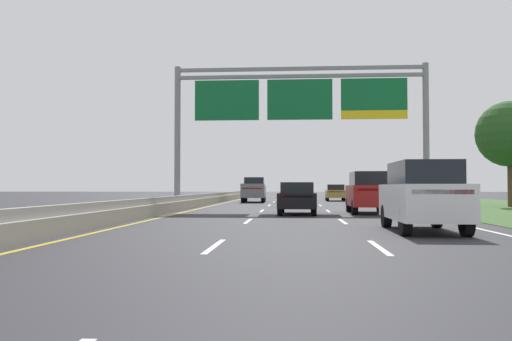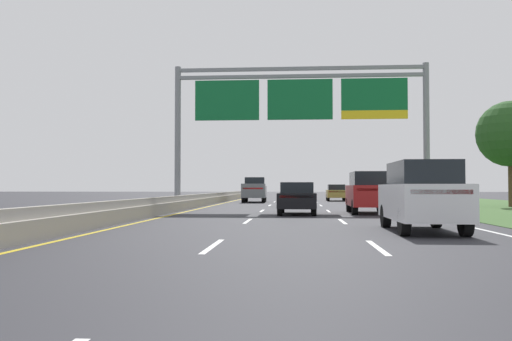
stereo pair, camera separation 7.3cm
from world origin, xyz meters
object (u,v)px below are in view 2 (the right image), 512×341
object	(u,v)px
car_red_right_lane_suv	(368,192)
pickup_truck_grey	(255,190)
car_white_right_lane_suv	(422,195)
car_black_centre_lane_sedan	(297,198)
car_gold_right_lane_sedan	(336,192)
overhead_sign_gantry	(300,106)
car_silver_centre_lane_sedan	(294,194)
roadside_tree_mid	(510,134)

from	to	relation	value
car_red_right_lane_suv	pickup_truck_grey	bearing A→B (deg)	21.08
car_white_right_lane_suv	car_red_right_lane_suv	xyz separation A→B (m)	(-0.11, 11.26, 0.00)
car_white_right_lane_suv	car_black_centre_lane_sedan	size ratio (longest dim) A/B	1.07
pickup_truck_grey	car_red_right_lane_suv	world-z (taller)	pickup_truck_grey
pickup_truck_grey	car_black_centre_lane_sedan	xyz separation A→B (m)	(3.71, -20.87, -0.26)
car_white_right_lane_suv	car_gold_right_lane_sedan	bearing A→B (deg)	0.32
pickup_truck_grey	car_black_centre_lane_sedan	world-z (taller)	pickup_truck_grey
overhead_sign_gantry	car_white_right_lane_suv	xyz separation A→B (m)	(3.53, -15.24, -5.04)
car_silver_centre_lane_sedan	roadside_tree_mid	distance (m)	15.07
pickup_truck_grey	car_white_right_lane_suv	xyz separation A→B (m)	(7.43, -30.93, 0.02)
roadside_tree_mid	overhead_sign_gantry	bearing A→B (deg)	-159.55
car_black_centre_lane_sedan	car_red_right_lane_suv	bearing A→B (deg)	-70.86
car_silver_centre_lane_sedan	car_black_centre_lane_sedan	bearing A→B (deg)	-179.92
car_gold_right_lane_sedan	car_white_right_lane_suv	bearing A→B (deg)	-178.95
overhead_sign_gantry	car_white_right_lane_suv	world-z (taller)	overhead_sign_gantry
pickup_truck_grey	car_red_right_lane_suv	bearing A→B (deg)	-161.21
roadside_tree_mid	car_black_centre_lane_sedan	bearing A→B (deg)	-143.87
pickup_truck_grey	roadside_tree_mid	size ratio (longest dim) A/B	0.77
pickup_truck_grey	car_gold_right_lane_sedan	bearing A→B (deg)	-59.67
car_white_right_lane_suv	car_red_right_lane_suv	distance (m)	11.26
car_gold_right_lane_sedan	pickup_truck_grey	bearing A→B (deg)	123.14
overhead_sign_gantry	car_silver_centre_lane_sedan	bearing A→B (deg)	94.12
overhead_sign_gantry	roadside_tree_mid	world-z (taller)	overhead_sign_gantry
overhead_sign_gantry	roadside_tree_mid	size ratio (longest dim) A/B	2.12
car_silver_centre_lane_sedan	car_black_centre_lane_sedan	world-z (taller)	same
pickup_truck_grey	roadside_tree_mid	distance (m)	21.15
car_silver_centre_lane_sedan	car_black_centre_lane_sedan	size ratio (longest dim) A/B	1.00
car_gold_right_lane_sedan	car_red_right_lane_suv	distance (m)	24.37
overhead_sign_gantry	car_red_right_lane_suv	size ratio (longest dim) A/B	3.19
overhead_sign_gantry	car_silver_centre_lane_sedan	size ratio (longest dim) A/B	3.40
car_red_right_lane_suv	roadside_tree_mid	xyz separation A→B (m)	(10.67, 9.23, 3.79)
car_silver_centre_lane_sedan	car_white_right_lane_suv	bearing A→B (deg)	-170.42
overhead_sign_gantry	car_gold_right_lane_sedan	distance (m)	21.38
car_white_right_lane_suv	roadside_tree_mid	xyz separation A→B (m)	(10.56, 20.49, 3.79)
car_white_right_lane_suv	car_silver_centre_lane_sedan	size ratio (longest dim) A/B	1.06
roadside_tree_mid	car_silver_centre_lane_sedan	bearing A→B (deg)	178.27
car_silver_centre_lane_sedan	car_red_right_lane_suv	world-z (taller)	car_red_right_lane_suv
car_white_right_lane_suv	roadside_tree_mid	bearing A→B (deg)	-26.80
car_white_right_lane_suv	car_gold_right_lane_sedan	size ratio (longest dim) A/B	1.06
car_white_right_lane_suv	car_red_right_lane_suv	size ratio (longest dim) A/B	1.00
car_gold_right_lane_sedan	roadside_tree_mid	world-z (taller)	roadside_tree_mid
car_gold_right_lane_sedan	car_black_centre_lane_sedan	distance (m)	25.84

